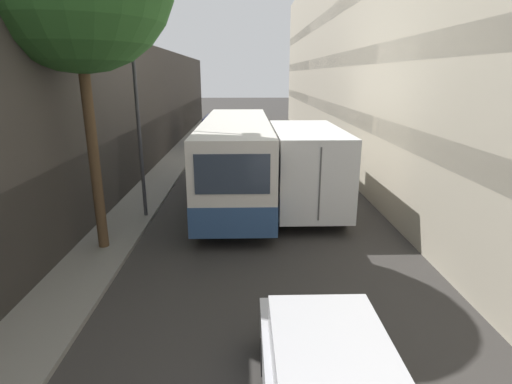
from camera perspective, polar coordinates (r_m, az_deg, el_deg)
The scene contains 8 objects.
ground_plane at distance 16.22m, azimuth 0.38°, elevation -0.77°, with size 150.00×150.00×0.00m, color #33302D.
sidewalk_left at distance 16.69m, azimuth -15.46°, elevation -0.67°, with size 1.64×60.00×0.12m.
building_left_shopfront at distance 16.71m, azimuth -22.66°, elevation 8.53°, with size 2.40×60.00×6.29m.
building_right_apartment at distance 16.65m, azimuth 20.83°, elevation 19.07°, with size 2.40×60.00×11.76m.
bus at distance 15.55m, azimuth -2.81°, elevation 4.78°, with size 2.49×9.99×3.14m.
box_truck at distance 15.09m, azimuth 6.75°, elevation 4.19°, with size 2.31×7.24×3.01m.
panel_van at distance 28.42m, azimuth -5.21°, elevation 8.92°, with size 1.98×4.32×2.03m.
street_lamp at distance 13.62m, azimuth -17.20°, elevation 18.35°, with size 0.36×0.80×7.80m.
Camera 1 is at (-0.52, -0.49, 4.77)m, focal length 28.00 mm.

